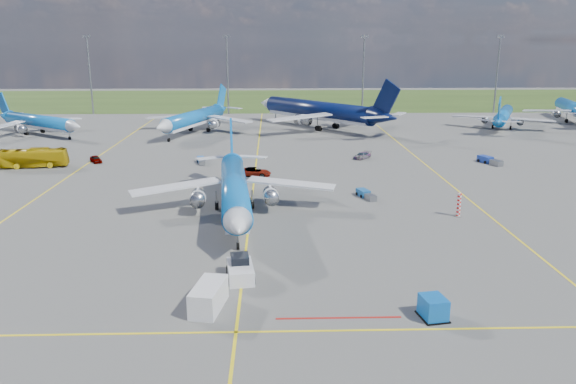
{
  "coord_description": "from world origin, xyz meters",
  "views": [
    {
      "loc": [
        2.8,
        -58.13,
        21.31
      ],
      "look_at": [
        4.68,
        5.51,
        4.0
      ],
      "focal_mm": 35.0,
      "sensor_mm": 36.0,
      "label": 1
    }
  ],
  "objects_px": {
    "bg_jet_n": "(318,128)",
    "baggage_tug_w": "(366,194)",
    "bg_jet_nnw": "(195,133)",
    "service_car_b": "(255,172)",
    "bg_jet_nw": "(40,135)",
    "baggage_tug_c": "(201,161)",
    "pushback_tug": "(240,270)",
    "apron_bus": "(32,158)",
    "uld_container": "(433,308)",
    "bg_jet_ene": "(573,121)",
    "service_van": "(209,297)",
    "service_car_a": "(96,159)",
    "bg_jet_ne": "(502,128)",
    "main_airliner": "(235,214)",
    "baggage_tug_e": "(489,161)",
    "warning_post": "(459,205)",
    "service_car_c": "(362,155)"
  },
  "relations": [
    {
      "from": "bg_jet_nw",
      "to": "bg_jet_n",
      "type": "relative_size",
      "value": 0.69
    },
    {
      "from": "bg_jet_nw",
      "to": "baggage_tug_c",
      "type": "xyz_separation_m",
      "value": [
        41.03,
        -31.97,
        0.44
      ]
    },
    {
      "from": "bg_jet_nw",
      "to": "bg_jet_ne",
      "type": "relative_size",
      "value": 1.0
    },
    {
      "from": "service_car_a",
      "to": "bg_jet_ene",
      "type": "bearing_deg",
      "value": -8.53
    },
    {
      "from": "bg_jet_n",
      "to": "service_car_a",
      "type": "xyz_separation_m",
      "value": [
        -43.17,
        -39.23,
        0.62
      ]
    },
    {
      "from": "main_airliner",
      "to": "service_van",
      "type": "relative_size",
      "value": 7.82
    },
    {
      "from": "bg_jet_nnw",
      "to": "service_car_b",
      "type": "height_order",
      "value": "bg_jet_nnw"
    },
    {
      "from": "uld_container",
      "to": "apron_bus",
      "type": "bearing_deg",
      "value": 124.01
    },
    {
      "from": "baggage_tug_w",
      "to": "apron_bus",
      "type": "bearing_deg",
      "value": 141.39
    },
    {
      "from": "bg_jet_n",
      "to": "baggage_tug_w",
      "type": "bearing_deg",
      "value": 51.41
    },
    {
      "from": "bg_jet_nnw",
      "to": "service_car_b",
      "type": "relative_size",
      "value": 7.27
    },
    {
      "from": "bg_jet_nw",
      "to": "pushback_tug",
      "type": "relative_size",
      "value": 5.41
    },
    {
      "from": "service_van",
      "to": "apron_bus",
      "type": "xyz_separation_m",
      "value": [
        -36.12,
        53.92,
        0.59
      ]
    },
    {
      "from": "bg_jet_ne",
      "to": "main_airliner",
      "type": "height_order",
      "value": "main_airliner"
    },
    {
      "from": "bg_jet_n",
      "to": "pushback_tug",
      "type": "bearing_deg",
      "value": 40.94
    },
    {
      "from": "baggage_tug_w",
      "to": "baggage_tug_c",
      "type": "relative_size",
      "value": 1.02
    },
    {
      "from": "bg_jet_ne",
      "to": "bg_jet_ene",
      "type": "xyz_separation_m",
      "value": [
        23.47,
        10.33,
        0.0
      ]
    },
    {
      "from": "warning_post",
      "to": "bg_jet_nnw",
      "type": "height_order",
      "value": "bg_jet_nnw"
    },
    {
      "from": "apron_bus",
      "to": "service_car_a",
      "type": "bearing_deg",
      "value": -77.7
    },
    {
      "from": "bg_jet_nnw",
      "to": "pushback_tug",
      "type": "relative_size",
      "value": 6.12
    },
    {
      "from": "apron_bus",
      "to": "baggage_tug_e",
      "type": "distance_m",
      "value": 80.07
    },
    {
      "from": "bg_jet_ene",
      "to": "uld_container",
      "type": "distance_m",
      "value": 128.62
    },
    {
      "from": "apron_bus",
      "to": "service_car_b",
      "type": "bearing_deg",
      "value": -109.64
    },
    {
      "from": "service_car_b",
      "to": "baggage_tug_c",
      "type": "xyz_separation_m",
      "value": [
        -9.88,
        10.5,
        -0.28
      ]
    },
    {
      "from": "apron_bus",
      "to": "main_airliner",
      "type": "bearing_deg",
      "value": -135.69
    },
    {
      "from": "bg_jet_ne",
      "to": "bg_jet_ene",
      "type": "height_order",
      "value": "bg_jet_ene"
    },
    {
      "from": "bg_jet_nnw",
      "to": "bg_jet_n",
      "type": "xyz_separation_m",
      "value": [
        29.77,
        6.26,
        0.0
      ]
    },
    {
      "from": "apron_bus",
      "to": "service_car_c",
      "type": "bearing_deg",
      "value": -92.63
    },
    {
      "from": "service_van",
      "to": "service_car_a",
      "type": "distance_m",
      "value": 63.31
    },
    {
      "from": "uld_container",
      "to": "baggage_tug_w",
      "type": "xyz_separation_m",
      "value": [
        0.41,
        35.11,
        -0.43
      ]
    },
    {
      "from": "bg_jet_ene",
      "to": "service_van",
      "type": "relative_size",
      "value": 7.97
    },
    {
      "from": "bg_jet_nnw",
      "to": "service_car_c",
      "type": "xyz_separation_m",
      "value": [
        34.95,
        -31.02,
        0.6
      ]
    },
    {
      "from": "main_airliner",
      "to": "service_car_a",
      "type": "bearing_deg",
      "value": 125.25
    },
    {
      "from": "pushback_tug",
      "to": "service_car_a",
      "type": "xyz_separation_m",
      "value": [
        -28.62,
        51.51,
        -0.22
      ]
    },
    {
      "from": "bg_jet_ene",
      "to": "apron_bus",
      "type": "xyz_separation_m",
      "value": [
        -122.74,
        -52.68,
        1.64
      ]
    },
    {
      "from": "service_car_b",
      "to": "baggage_tug_e",
      "type": "bearing_deg",
      "value": -65.99
    },
    {
      "from": "warning_post",
      "to": "service_car_c",
      "type": "height_order",
      "value": "warning_post"
    },
    {
      "from": "main_airliner",
      "to": "service_car_c",
      "type": "relative_size",
      "value": 9.04
    },
    {
      "from": "baggage_tug_w",
      "to": "baggage_tug_c",
      "type": "height_order",
      "value": "baggage_tug_w"
    },
    {
      "from": "bg_jet_nnw",
      "to": "service_car_c",
      "type": "distance_m",
      "value": 46.74
    },
    {
      "from": "bg_jet_ne",
      "to": "apron_bus",
      "type": "distance_m",
      "value": 107.95
    },
    {
      "from": "bg_jet_ne",
      "to": "apron_bus",
      "type": "height_order",
      "value": "bg_jet_ne"
    },
    {
      "from": "bg_jet_nnw",
      "to": "baggage_tug_c",
      "type": "distance_m",
      "value": 34.42
    },
    {
      "from": "bg_jet_nw",
      "to": "main_airliner",
      "type": "relative_size",
      "value": 0.91
    },
    {
      "from": "bg_jet_nnw",
      "to": "bg_jet_ene",
      "type": "bearing_deg",
      "value": 27.66
    },
    {
      "from": "warning_post",
      "to": "bg_jet_ene",
      "type": "xyz_separation_m",
      "value": [
        58.19,
        82.56,
        -1.5
      ]
    },
    {
      "from": "service_car_a",
      "to": "main_airliner",
      "type": "bearing_deg",
      "value": -81.8
    },
    {
      "from": "baggage_tug_c",
      "to": "main_airliner",
      "type": "bearing_deg",
      "value": -87.25
    },
    {
      "from": "apron_bus",
      "to": "baggage_tug_e",
      "type": "height_order",
      "value": "apron_bus"
    },
    {
      "from": "main_airliner",
      "to": "baggage_tug_c",
      "type": "height_order",
      "value": "main_airliner"
    }
  ]
}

